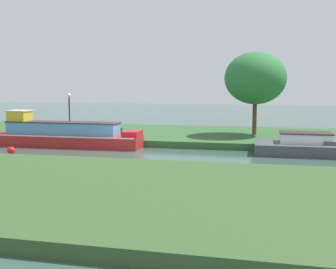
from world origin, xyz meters
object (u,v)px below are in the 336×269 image
at_px(red_barge, 56,135).
at_px(channel_buoy, 11,150).
at_px(lamp_post, 69,109).
at_px(mooring_post_near, 121,133).
at_px(willow_tree_left, 255,78).
at_px(slate_narrowboat, 301,145).

relative_size(red_barge, channel_buoy, 26.25).
bearing_deg(lamp_post, mooring_post_near, -11.81).
relative_size(mooring_post_near, channel_buoy, 1.69).
xyz_separation_m(mooring_post_near, channel_buoy, (-4.64, -4.36, -0.54)).
bearing_deg(channel_buoy, lamp_post, 80.32).
height_order(willow_tree_left, channel_buoy, willow_tree_left).
bearing_deg(slate_narrowboat, lamp_post, 172.13).
bearing_deg(red_barge, willow_tree_left, 24.71).
height_order(red_barge, mooring_post_near, red_barge).
bearing_deg(lamp_post, slate_narrowboat, -7.87).
bearing_deg(willow_tree_left, mooring_post_near, -152.14).
height_order(willow_tree_left, mooring_post_near, willow_tree_left).
bearing_deg(slate_narrowboat, channel_buoy, -167.95).
bearing_deg(channel_buoy, slate_narrowboat, 12.05).
bearing_deg(slate_narrowboat, red_barge, -180.00).
distance_m(lamp_post, mooring_post_near, 4.08).
xyz_separation_m(red_barge, slate_narrowboat, (14.02, 0.00, -0.16)).
distance_m(slate_narrowboat, mooring_post_near, 10.41).
distance_m(slate_narrowboat, willow_tree_left, 6.87).
height_order(lamp_post, channel_buoy, lamp_post).
height_order(mooring_post_near, channel_buoy, mooring_post_near).
relative_size(red_barge, willow_tree_left, 1.99).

